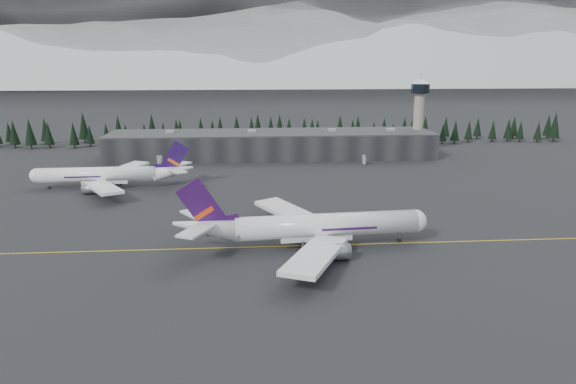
{
  "coord_description": "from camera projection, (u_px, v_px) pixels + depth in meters",
  "views": [
    {
      "loc": [
        -11.3,
        -128.75,
        47.94
      ],
      "look_at": [
        0.0,
        20.0,
        9.0
      ],
      "focal_mm": 32.0,
      "sensor_mm": 36.0,
      "label": 1
    }
  ],
  "objects": [
    {
      "name": "gse_vehicle_a",
      "position": [
        160.0,
        166.0,
        232.51
      ],
      "size": [
        3.91,
        6.1,
        1.57
      ],
      "primitive_type": "imported",
      "rotation": [
        0.0,
        0.0,
        0.25
      ],
      "color": "silver",
      "rests_on": "ground"
    },
    {
      "name": "terminal",
      "position": [
        272.0,
        144.0,
        256.16
      ],
      "size": [
        160.0,
        30.0,
        12.6
      ],
      "color": "black",
      "rests_on": "ground"
    },
    {
      "name": "jet_parked",
      "position": [
        112.0,
        175.0,
        194.97
      ],
      "size": [
        61.26,
        56.55,
        18.01
      ],
      "rotation": [
        0.0,
        0.0,
        3.16
      ],
      "color": "white",
      "rests_on": "ground"
    },
    {
      "name": "ground",
      "position": [
        294.0,
        243.0,
        137.15
      ],
      "size": [
        1400.0,
        1400.0,
        0.0
      ],
      "primitive_type": "plane",
      "color": "black",
      "rests_on": "ground"
    },
    {
      "name": "jet_main",
      "position": [
        305.0,
        227.0,
        133.1
      ],
      "size": [
        67.23,
        61.9,
        19.76
      ],
      "rotation": [
        0.0,
        0.0,
        0.07
      ],
      "color": "silver",
      "rests_on": "ground"
    },
    {
      "name": "mountain_ridge",
      "position": [
        254.0,
        81.0,
        1101.95
      ],
      "size": [
        4400.0,
        900.0,
        420.0
      ],
      "primitive_type": null,
      "color": "white",
      "rests_on": "ground"
    },
    {
      "name": "treeline",
      "position": [
        269.0,
        132.0,
        291.55
      ],
      "size": [
        360.0,
        20.0,
        15.0
      ],
      "primitive_type": "cube",
      "color": "black",
      "rests_on": "ground"
    },
    {
      "name": "gse_vehicle_b",
      "position": [
        364.0,
        163.0,
        238.51
      ],
      "size": [
        4.89,
        3.8,
        1.56
      ],
      "primitive_type": "imported",
      "rotation": [
        0.0,
        0.0,
        -1.07
      ],
      "color": "white",
      "rests_on": "ground"
    },
    {
      "name": "control_tower",
      "position": [
        419.0,
        108.0,
        260.23
      ],
      "size": [
        10.0,
        10.0,
        37.7
      ],
      "color": "gray",
      "rests_on": "ground"
    },
    {
      "name": "taxiline",
      "position": [
        294.0,
        246.0,
        135.22
      ],
      "size": [
        400.0,
        0.4,
        0.02
      ],
      "primitive_type": "cube",
      "color": "gold",
      "rests_on": "ground"
    }
  ]
}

